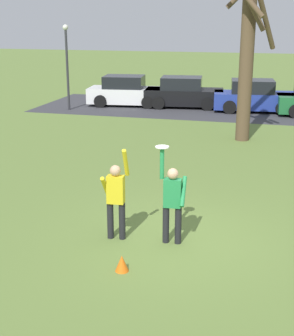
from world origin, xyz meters
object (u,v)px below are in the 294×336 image
object	(u,v)px
bare_tree_tall	(247,55)
parked_car_white	(126,92)
person_catcher	(172,199)
person_defender	(116,196)
lamppost_by_lot	(67,59)
field_cone_orange	(122,263)
parked_car_black	(183,93)
parked_car_blue	(254,97)
frisbee_disc	(162,147)

from	to	relation	value
bare_tree_tall	parked_car_white	bearing A→B (deg)	135.90
person_catcher	person_defender	xyz separation A→B (m)	(-1.20, -0.09, -0.00)
lamppost_by_lot	field_cone_orange	bearing A→B (deg)	-63.44
person_defender	parked_car_white	world-z (taller)	person_defender
parked_car_black	field_cone_orange	xyz separation A→B (m)	(2.23, -17.93, -0.57)
parked_car_black	bare_tree_tall	size ratio (longest dim) A/B	0.66
parked_car_white	lamppost_by_lot	bearing A→B (deg)	-146.59
parked_car_white	parked_car_blue	distance (m)	6.81
person_defender	field_cone_orange	size ratio (longest dim) A/B	6.37
field_cone_orange	person_catcher	bearing A→B (deg)	65.66
frisbee_disc	parked_car_blue	xyz separation A→B (m)	(1.05, 16.18, -1.37)
parked_car_blue	parked_car_white	bearing A→B (deg)	172.80
parked_car_white	person_catcher	bearing A→B (deg)	-76.36
frisbee_disc	person_defender	bearing A→B (deg)	-175.68
person_catcher	frisbee_disc	distance (m)	1.13
person_catcher	bare_tree_tall	size ratio (longest dim) A/B	0.32
lamppost_by_lot	field_cone_orange	distance (m)	17.62
field_cone_orange	bare_tree_tall	bearing A→B (deg)	82.81
lamppost_by_lot	parked_car_blue	bearing A→B (deg)	12.16
parked_car_white	bare_tree_tall	xyz separation A→B (m)	(6.74, -6.53, 2.52)
person_defender	field_cone_orange	xyz separation A→B (m)	(0.55, -1.35, -0.82)
parked_car_black	person_catcher	bearing A→B (deg)	-86.69
lamppost_by_lot	bare_tree_tall	bearing A→B (deg)	-25.84
person_catcher	person_defender	distance (m)	1.21
person_catcher	bare_tree_tall	xyz separation A→B (m)	(0.75, 9.70, 2.27)
person_catcher	frisbee_disc	size ratio (longest dim) A/B	7.49
person_catcher	field_cone_orange	xyz separation A→B (m)	(-0.65, -1.44, -0.82)
person_catcher	parked_car_blue	world-z (taller)	person_catcher
person_defender	parked_car_black	xyz separation A→B (m)	(-1.68, 16.58, -0.25)
person_defender	frisbee_disc	size ratio (longest dim) A/B	7.34
parked_car_white	field_cone_orange	size ratio (longest dim) A/B	13.37
person_defender	parked_car_white	bearing A→B (deg)	102.01
parked_car_blue	frisbee_disc	bearing A→B (deg)	-100.32
frisbee_disc	parked_car_blue	size ratio (longest dim) A/B	0.06
parked_car_white	parked_car_black	size ratio (longest dim) A/B	1.00
frisbee_disc	bare_tree_tall	bearing A→B (deg)	84.26
parked_car_black	parked_car_blue	distance (m)	3.72
person_defender	parked_car_black	distance (m)	16.67
parked_car_white	bare_tree_tall	distance (m)	9.72
person_defender	frisbee_disc	xyz separation A→B (m)	(0.98, 0.07, 1.11)
parked_car_black	field_cone_orange	size ratio (longest dim) A/B	13.37
frisbee_disc	lamppost_by_lot	distance (m)	16.40
parked_car_white	lamppost_by_lot	size ratio (longest dim) A/B	1.00
parked_car_white	parked_car_black	bearing A→B (deg)	-1.90
bare_tree_tall	parked_car_black	bearing A→B (deg)	118.16
person_catcher	bare_tree_tall	world-z (taller)	bare_tree_tall
person_catcher	lamppost_by_lot	xyz separation A→B (m)	(-8.45, 14.16, 1.60)
parked_car_white	bare_tree_tall	bearing A→B (deg)	-50.70
parked_car_blue	bare_tree_tall	world-z (taller)	bare_tree_tall
frisbee_disc	field_cone_orange	bearing A→B (deg)	-106.73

